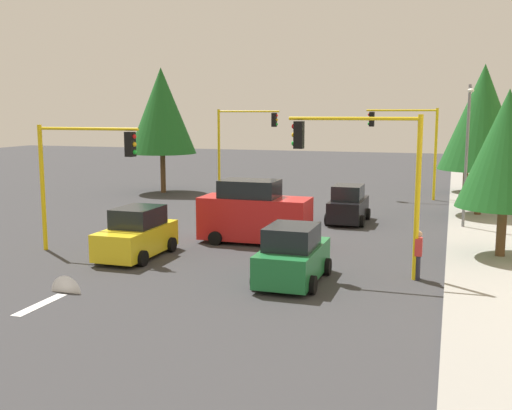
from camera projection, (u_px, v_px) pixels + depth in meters
ground_plane at (259, 233)px, 28.90m from camera, size 120.00×120.00×0.00m
sidewalk_kerb at (490, 226)px, 30.40m from camera, size 80.00×4.00×0.15m
lane_arrow_near at (56, 297)px, 18.98m from camera, size 2.40×1.10×1.10m
traffic_signal_far_right at (242, 134)px, 43.17m from camera, size 0.36×4.59×5.87m
traffic_signal_near_left at (365, 163)px, 20.92m from camera, size 0.36×4.59×5.64m
traffic_signal_near_right at (81, 163)px, 24.40m from camera, size 0.36×4.59×5.20m
traffic_signal_far_left at (408, 135)px, 39.69m from camera, size 0.36×4.59×5.94m
street_lamp_curbside at (467, 141)px, 28.84m from camera, size 2.15×0.28×7.00m
tree_roadside_near at (506, 149)px, 23.17m from camera, size 3.62×3.62×6.59m
tree_roadside_far at (468, 136)px, 42.33m from camera, size 3.42×3.42×6.21m
tree_roadside_mid at (483, 117)px, 32.56m from camera, size 4.50×4.50×8.23m
tree_opposite_side at (162, 111)px, 42.65m from camera, size 4.78×4.78×8.76m
delivery_van_red at (254, 214)px, 26.71m from camera, size 2.22×4.80×2.77m
car_black at (348, 205)px, 31.63m from camera, size 3.65×1.96×1.98m
car_green at (293, 256)px, 20.56m from camera, size 3.88×2.11×1.98m
car_yellow at (137, 235)px, 24.16m from camera, size 4.00×2.08×1.98m
pedestrian_crossing at (418, 254)px, 20.87m from camera, size 0.40×0.24×1.70m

